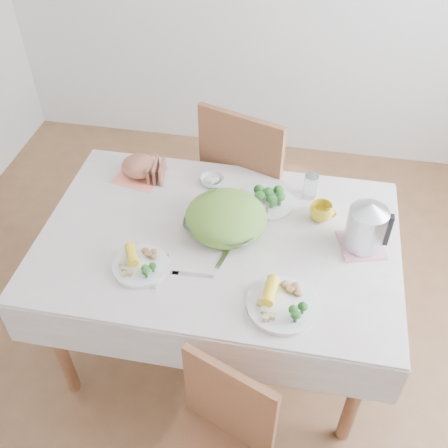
% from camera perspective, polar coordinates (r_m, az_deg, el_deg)
% --- Properties ---
extents(floor, '(3.60, 3.60, 0.00)m').
position_cam_1_polar(floor, '(2.80, -0.49, -12.51)').
color(floor, brown).
rests_on(floor, ground).
extents(dining_table, '(1.40, 0.90, 0.75)m').
position_cam_1_polar(dining_table, '(2.49, -0.54, -7.69)').
color(dining_table, brown).
rests_on(dining_table, floor).
extents(tablecloth, '(1.50, 1.00, 0.01)m').
position_cam_1_polar(tablecloth, '(2.21, -0.61, -1.49)').
color(tablecloth, beige).
rests_on(tablecloth, dining_table).
extents(chair_far, '(0.59, 0.59, 1.04)m').
position_cam_1_polar(chair_far, '(2.92, 3.57, 4.06)').
color(chair_far, brown).
rests_on(chair_far, floor).
extents(salad_bowl, '(0.40, 0.40, 0.08)m').
position_cam_1_polar(salad_bowl, '(2.21, 0.21, 0.25)').
color(salad_bowl, white).
rests_on(salad_bowl, tablecloth).
extents(dinner_plate_left, '(0.25, 0.25, 0.02)m').
position_cam_1_polar(dinner_plate_left, '(2.10, -9.04, -4.49)').
color(dinner_plate_left, white).
rests_on(dinner_plate_left, tablecloth).
extents(dinner_plate_right, '(0.36, 0.36, 0.02)m').
position_cam_1_polar(dinner_plate_right, '(1.96, 6.38, -8.78)').
color(dinner_plate_right, white).
rests_on(dinner_plate_right, tablecloth).
extents(broccoli_plate, '(0.30, 0.30, 0.02)m').
position_cam_1_polar(broccoli_plate, '(2.36, 4.76, 2.38)').
color(broccoli_plate, beige).
rests_on(broccoli_plate, tablecloth).
extents(napkin, '(0.24, 0.24, 0.00)m').
position_cam_1_polar(napkin, '(2.55, -9.13, 5.30)').
color(napkin, '#FF7C5D').
rests_on(napkin, tablecloth).
extents(bread_loaf, '(0.19, 0.19, 0.10)m').
position_cam_1_polar(bread_loaf, '(2.52, -9.27, 6.31)').
color(bread_loaf, brown).
rests_on(bread_loaf, napkin).
extents(fruit_bowl, '(0.12, 0.12, 0.04)m').
position_cam_1_polar(fruit_bowl, '(2.46, -1.30, 4.72)').
color(fruit_bowl, white).
rests_on(fruit_bowl, tablecloth).
extents(yellow_mug, '(0.11, 0.11, 0.08)m').
position_cam_1_polar(yellow_mug, '(2.30, 10.51, 1.31)').
color(yellow_mug, gold).
rests_on(yellow_mug, tablecloth).
extents(glass_tumbler, '(0.08, 0.08, 0.12)m').
position_cam_1_polar(glass_tumbler, '(2.39, 9.40, 4.17)').
color(glass_tumbler, white).
rests_on(glass_tumbler, tablecloth).
extents(pink_tray, '(0.21, 0.21, 0.01)m').
position_cam_1_polar(pink_tray, '(2.23, 14.70, -2.22)').
color(pink_tray, '#CE7E8C').
rests_on(pink_tray, tablecloth).
extents(electric_kettle, '(0.17, 0.17, 0.22)m').
position_cam_1_polar(electric_kettle, '(2.16, 15.23, -0.12)').
color(electric_kettle, '#B2B5BA').
rests_on(electric_kettle, pink_tray).
extents(fork_left, '(0.02, 0.18, 0.00)m').
position_cam_1_polar(fork_left, '(2.08, -7.00, -5.17)').
color(fork_left, silver).
rests_on(fork_left, tablecloth).
extents(fork_right, '(0.06, 0.17, 0.00)m').
position_cam_1_polar(fork_right, '(2.13, 0.13, -3.33)').
color(fork_right, silver).
rests_on(fork_right, tablecloth).
extents(knife, '(0.16, 0.03, 0.00)m').
position_cam_1_polar(knife, '(2.06, -3.41, -5.52)').
color(knife, silver).
rests_on(knife, tablecloth).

